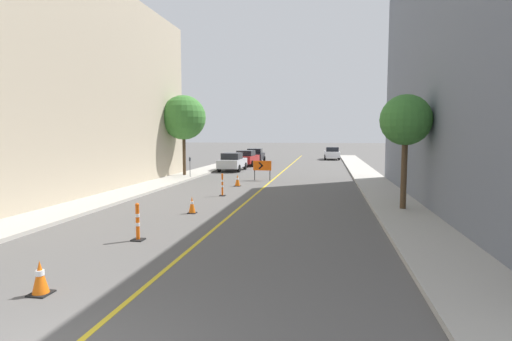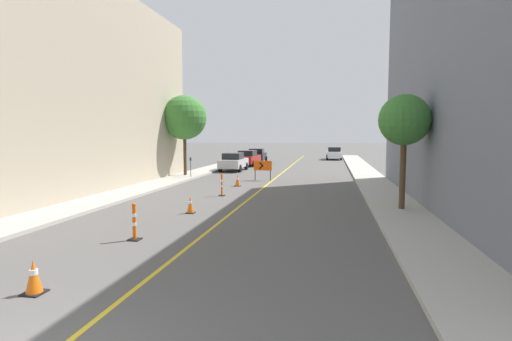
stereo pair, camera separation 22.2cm
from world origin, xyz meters
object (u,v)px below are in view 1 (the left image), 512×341
Objects in this scene: delineator_post_rear at (222,186)px; parked_car_opposite_side at (332,153)px; street_tree_left_near at (184,118)px; street_tree_right_near at (406,121)px; arrow_barricade_primary at (262,166)px; traffic_cone_third at (237,180)px; parked_car_curb_near at (232,162)px; traffic_cone_second at (192,205)px; parking_meter_far_curb at (190,163)px; parked_car_curb_far at (255,155)px; traffic_cone_nearest at (40,278)px; parked_car_curb_mid at (246,158)px; delineator_post_front at (138,224)px.

parked_car_opposite_side reaches higher than delineator_post_rear.
street_tree_left_near is (-11.28, -23.36, 3.65)m from parked_car_opposite_side.
street_tree_right_near is at bearing -88.18° from parked_car_opposite_side.
arrow_barricade_primary is at bearing 82.92° from delineator_post_rear.
arrow_barricade_primary is at bearing 73.51° from traffic_cone_third.
parked_car_opposite_side is (8.87, 17.83, 0.00)m from parked_car_curb_near.
traffic_cone_third is (-0.06, 8.68, 0.02)m from traffic_cone_second.
parking_meter_far_curb is 0.31× the size of street_tree_right_near.
traffic_cone_third is 0.17× the size of parked_car_curb_far.
traffic_cone_nearest is 33.08m from parked_car_curb_mid.
street_tree_left_near is (-5.00, 17.62, 3.96)m from delineator_post_front.
traffic_cone_nearest is at bearing -78.70° from parking_meter_far_curb.
traffic_cone_nearest is 0.95× the size of traffic_cone_third.
delineator_post_rear is (0.09, -3.98, 0.14)m from traffic_cone_third.
traffic_cone_second is 37.21m from parked_car_opposite_side.
traffic_cone_second is at bearing 88.31° from traffic_cone_nearest.
parking_meter_far_curb reaches higher than arrow_barricade_primary.
parked_car_curb_near reaches higher than parking_meter_far_curb.
parked_car_opposite_side reaches higher than traffic_cone_third.
traffic_cone_third is 0.17× the size of parked_car_opposite_side.
parked_car_curb_far is at bearing 93.75° from traffic_cone_nearest.
parked_car_opposite_side is (6.02, 32.02, 0.29)m from delineator_post_rear.
parked_car_curb_near is 6.91m from parking_meter_far_curb.
delineator_post_rear is 0.20× the size of street_tree_left_near.
traffic_cone_second is 4.28m from delineator_post_front.
parked_car_curb_far is 0.94× the size of street_tree_right_near.
traffic_cone_nearest is at bearing -95.68° from arrow_barricade_primary.
parking_meter_far_curb is at bearing 141.32° from street_tree_right_near.
parked_car_curb_mid is (-2.65, 15.87, 0.44)m from traffic_cone_third.
street_tree_left_near is (-2.41, -5.53, 3.65)m from parked_car_curb_near.
arrow_barricade_primary is 25.16m from parked_car_opposite_side.
parked_car_curb_far is (0.06, 11.11, 0.00)m from parked_car_curb_near.
street_tree_left_near is at bearing 140.06° from street_tree_right_near.
street_tree_right_near is at bearing -60.81° from parked_car_curb_mid.
parked_car_opposite_side is 26.20m from street_tree_left_near.
arrow_barricade_primary is 13.00m from parked_car_curb_mid.
parked_car_curb_far is 11.08m from parked_car_opposite_side.
traffic_cone_third is at bearing -74.57° from parked_car_curb_near.
traffic_cone_nearest is 20.56m from arrow_barricade_primary.
delineator_post_rear is at bearing -78.35° from parked_car_curb_near.
traffic_cone_third is 3.60m from arrow_barricade_primary.
parking_meter_far_curb is at bearing -102.60° from parked_car_curb_near.
parked_car_curb_far is (-0.06, 5.44, 0.00)m from parked_car_curb_mid.
street_tree_left_near is 1.28× the size of street_tree_right_near.
parked_car_opposite_side is at bearing 64.23° from street_tree_left_near.
delineator_post_front is at bearing -88.54° from parked_car_curb_far.
street_tree_right_near reaches higher than traffic_cone_second.
delineator_post_rear is 14.47m from parked_car_curb_near.
traffic_cone_second is at bearing -87.50° from parked_car_curb_far.
delineator_post_front is at bearing 89.78° from traffic_cone_nearest.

